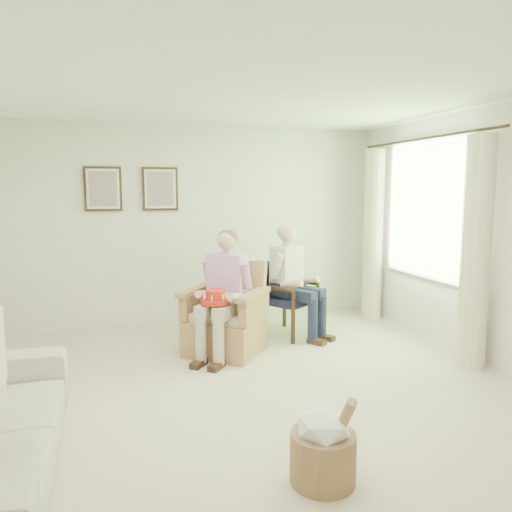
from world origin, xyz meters
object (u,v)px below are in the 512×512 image
(wicker_armchair, at_px, (225,324))
(person_dark, at_px, (291,274))
(hatbox, at_px, (323,446))
(wood_armchair, at_px, (286,294))
(red_hat, at_px, (215,298))
(person_wicker, at_px, (227,285))

(wicker_armchair, xyz_separation_m, person_dark, (0.90, 0.33, 0.46))
(hatbox, bearing_deg, wood_armchair, 73.47)
(wood_armchair, height_order, hatbox, wood_armchair)
(red_hat, distance_m, hatbox, 2.34)
(wicker_armchair, bearing_deg, red_hat, -81.28)
(person_wicker, xyz_separation_m, hatbox, (-0.01, -2.44, -0.54))
(person_dark, bearing_deg, person_wicker, 172.67)
(wood_armchair, bearing_deg, red_hat, -178.76)
(wood_armchair, relative_size, hatbox, 1.52)
(person_dark, distance_m, red_hat, 1.23)
(hatbox, bearing_deg, red_hat, 93.91)
(wood_armchair, height_order, person_dark, person_dark)
(red_hat, xyz_separation_m, hatbox, (0.16, -2.29, -0.44))
(wicker_armchair, xyz_separation_m, person_wicker, (0.00, -0.13, 0.46))
(person_wicker, bearing_deg, hatbox, -51.50)
(person_wicker, distance_m, hatbox, 2.50)
(wood_armchair, height_order, person_wicker, person_wicker)
(wood_armchair, distance_m, person_wicker, 1.12)
(person_dark, bearing_deg, hatbox, -141.69)
(person_dark, relative_size, red_hat, 4.43)
(red_hat, height_order, hatbox, red_hat)
(wicker_armchair, relative_size, person_dark, 0.74)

